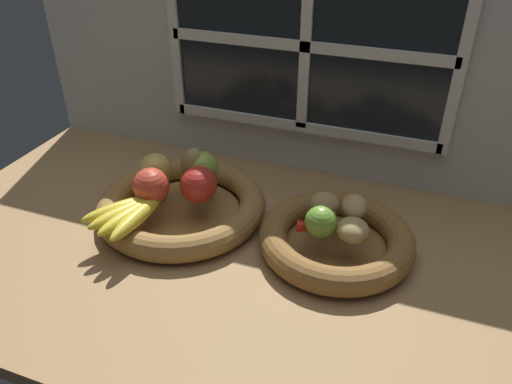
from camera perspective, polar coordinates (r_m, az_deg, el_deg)
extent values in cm
cube|color=#9E774C|center=(103.48, 0.65, -5.35)|extent=(140.00, 90.00, 3.00)
cube|color=silver|center=(115.64, 5.97, 15.00)|extent=(140.00, 3.00, 55.00)
cube|color=black|center=(112.87, 5.81, 16.42)|extent=(64.00, 0.80, 38.00)
cube|color=white|center=(112.32, 5.73, 16.35)|extent=(2.40, 1.20, 38.00)
cube|color=white|center=(112.32, 5.73, 16.35)|extent=(64.00, 1.20, 2.40)
cube|color=white|center=(124.06, -9.37, 17.65)|extent=(2.40, 1.20, 40.40)
cube|color=white|center=(109.03, 22.61, 13.58)|extent=(2.40, 1.20, 40.40)
cube|color=white|center=(118.99, 5.23, 7.53)|extent=(64.00, 1.20, 2.40)
cylinder|color=olive|center=(108.88, -8.34, -2.28)|extent=(24.98, 24.98, 1.00)
torus|color=olive|center=(107.66, -8.43, -1.32)|extent=(35.85, 35.85, 5.39)
cylinder|color=brown|center=(99.59, 9.17, -6.14)|extent=(20.37, 20.37, 1.00)
torus|color=brown|center=(98.24, 9.28, -5.14)|extent=(30.24, 30.24, 5.39)
sphere|color=#DBB756|center=(108.88, -11.47, 2.58)|extent=(6.91, 6.91, 6.91)
sphere|color=#8CAD3D|center=(107.42, -6.26, 2.77)|extent=(7.32, 7.32, 7.32)
sphere|color=#CC422D|center=(102.54, -11.97, 0.69)|extent=(7.49, 7.49, 7.49)
sphere|color=red|center=(101.31, -6.64, 0.86)|extent=(7.65, 7.65, 7.65)
ellipsoid|color=olive|center=(107.50, -7.12, 3.01)|extent=(8.00, 7.97, 8.23)
ellipsoid|color=yellow|center=(101.16, -15.12, -1.79)|extent=(12.21, 14.74, 3.00)
ellipsoid|color=yellow|center=(99.92, -14.74, -2.20)|extent=(9.84, 15.89, 3.00)
ellipsoid|color=yellow|center=(98.81, -14.21, -2.54)|extent=(7.10, 16.46, 3.00)
ellipsoid|color=yellow|center=(97.86, -13.53, -2.82)|extent=(4.09, 16.40, 3.00)
sphere|color=brown|center=(103.14, -10.91, -0.46)|extent=(2.70, 2.70, 2.70)
ellipsoid|color=tan|center=(98.85, 11.22, -1.70)|extent=(6.33, 7.89, 4.14)
ellipsoid|color=#A38451|center=(98.11, 7.83, -1.44)|extent=(8.42, 8.40, 4.67)
ellipsoid|color=tan|center=(92.44, 11.06, -4.32)|extent=(8.43, 8.49, 4.30)
sphere|color=#6B9E33|center=(92.09, 7.49, -3.39)|extent=(6.11, 6.11, 6.11)
cone|color=red|center=(93.85, 8.40, -4.15)|extent=(12.25, 4.93, 2.28)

